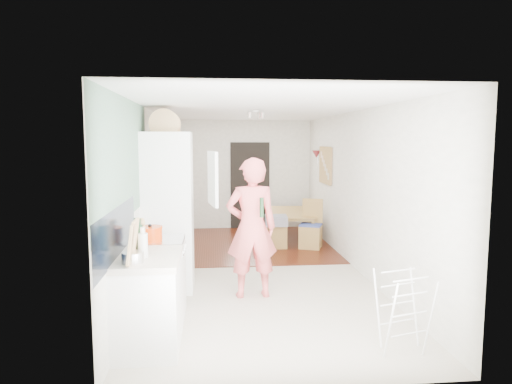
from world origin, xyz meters
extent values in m
cube|color=#BDB79E|center=(0.00, 0.00, 0.00)|extent=(3.20, 7.00, 0.01)
cube|color=#511C0F|center=(0.00, 1.85, 0.01)|extent=(3.20, 3.30, 0.01)
cube|color=gray|center=(-1.59, -2.00, 1.85)|extent=(0.02, 3.00, 1.30)
cube|color=black|center=(-1.59, -2.55, 1.15)|extent=(0.02, 1.90, 0.50)
cube|color=black|center=(0.20, 3.48, 1.00)|extent=(0.90, 0.04, 2.00)
cube|color=white|center=(-1.30, -2.55, 0.43)|extent=(0.60, 0.90, 0.86)
cube|color=beige|center=(-1.30, -2.55, 0.89)|extent=(0.62, 0.92, 0.06)
cube|color=white|center=(-1.30, -1.80, 0.44)|extent=(0.60, 0.60, 0.88)
cube|color=silver|center=(-1.30, -1.80, 0.90)|extent=(0.60, 0.60, 0.04)
cube|color=white|center=(-1.27, -0.78, 1.07)|extent=(0.66, 0.66, 2.15)
cube|color=white|center=(-0.66, -1.08, 1.55)|extent=(0.14, 0.56, 0.70)
cube|color=white|center=(-0.96, -0.78, 1.55)|extent=(0.02, 0.52, 0.66)
cube|color=tan|center=(1.58, 1.90, 1.55)|extent=(0.03, 0.90, 0.70)
cube|color=#A17A3C|center=(1.57, 1.90, 1.55)|extent=(0.00, 0.94, 0.74)
cone|color=maroon|center=(1.54, 2.55, 1.75)|extent=(0.18, 0.18, 0.16)
imported|color=#F16464|center=(-0.16, -1.19, 1.08)|extent=(0.82, 0.57, 2.15)
imported|color=#A17A3C|center=(0.97, 2.24, 0.24)|extent=(0.89, 1.45, 0.49)
cube|color=gray|center=(0.52, 1.42, 0.54)|extent=(0.43, 0.43, 0.18)
cylinder|color=red|center=(-1.37, -1.89, 1.00)|extent=(0.32, 0.32, 0.16)
cylinder|color=silver|center=(-1.40, -2.80, 0.97)|extent=(0.22, 0.22, 0.10)
cylinder|color=#1A3B1E|center=(-0.05, -1.39, 1.21)|extent=(0.05, 0.05, 0.25)
cylinder|color=#1A3B1E|center=(-1.41, -2.53, 1.07)|extent=(0.07, 0.07, 0.30)
cylinder|color=#1A3B1E|center=(-1.41, -2.31, 1.05)|extent=(0.07, 0.07, 0.26)
cylinder|color=beige|center=(-1.34, -2.62, 1.04)|extent=(0.10, 0.10, 0.24)
cylinder|color=tan|center=(-1.43, -2.05, 1.03)|extent=(0.07, 0.07, 0.23)
cylinder|color=tan|center=(-1.41, -2.09, 1.03)|extent=(0.07, 0.07, 0.22)
camera|label=1|loc=(-0.66, -6.99, 2.04)|focal=32.00mm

